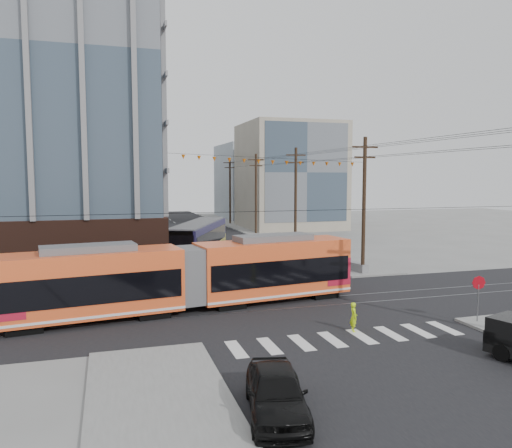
# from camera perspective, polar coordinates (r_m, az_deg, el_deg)

# --- Properties ---
(ground) EXTENTS (160.00, 160.00, 0.00)m
(ground) POSITION_cam_1_polar(r_m,az_deg,el_deg) (27.97, 7.53, -10.96)
(ground) COLOR slate
(bg_bldg_nw_near) EXTENTS (18.00, 16.00, 18.00)m
(bg_bldg_nw_near) POSITION_cam_1_polar(r_m,az_deg,el_deg) (76.69, -21.20, 5.89)
(bg_bldg_nw_near) COLOR #8C99A5
(bg_bldg_nw_near) RESTS_ON ground
(bg_bldg_ne_near) EXTENTS (14.00, 14.00, 16.00)m
(bg_bldg_ne_near) POSITION_cam_1_polar(r_m,az_deg,el_deg) (77.34, 3.85, 5.49)
(bg_bldg_ne_near) COLOR gray
(bg_bldg_ne_near) RESTS_ON ground
(bg_bldg_nw_far) EXTENTS (16.00, 18.00, 20.00)m
(bg_bldg_nw_far) POSITION_cam_1_polar(r_m,az_deg,el_deg) (96.52, -18.51, 6.39)
(bg_bldg_nw_far) COLOR gray
(bg_bldg_nw_far) RESTS_ON ground
(bg_bldg_ne_far) EXTENTS (16.00, 16.00, 14.00)m
(bg_bldg_ne_far) POSITION_cam_1_polar(r_m,az_deg,el_deg) (96.92, 0.80, 4.89)
(bg_bldg_ne_far) COLOR #8C99A5
(bg_bldg_ne_far) RESTS_ON ground
(utility_pole_far) EXTENTS (0.30, 0.30, 11.00)m
(utility_pole_far) POSITION_cam_1_polar(r_m,az_deg,el_deg) (82.83, -2.99, 3.76)
(utility_pole_far) COLOR black
(utility_pole_far) RESTS_ON ground
(streetcar) EXTENTS (21.22, 5.94, 4.05)m
(streetcar) POSITION_cam_1_polar(r_m,az_deg,el_deg) (29.78, -7.69, -5.94)
(streetcar) COLOR #EC5524
(streetcar) RESTS_ON ground
(city_bus) EXTENTS (7.87, 13.17, 3.72)m
(city_bus) POSITION_cam_1_polar(r_m,az_deg,el_deg) (47.10, -6.63, -1.95)
(city_bus) COLOR #1C183E
(city_bus) RESTS_ON ground
(black_sedan) EXTENTS (2.88, 5.03, 1.61)m
(black_sedan) POSITION_cam_1_polar(r_m,az_deg,el_deg) (17.32, 2.33, -18.62)
(black_sedan) COLOR black
(black_sedan) RESTS_ON ground
(parked_car_silver) EXTENTS (1.84, 4.20, 1.34)m
(parked_car_silver) POSITION_cam_1_polar(r_m,az_deg,el_deg) (40.36, -8.89, -4.92)
(parked_car_silver) COLOR silver
(parked_car_silver) RESTS_ON ground
(parked_car_white) EXTENTS (3.10, 5.55, 1.52)m
(parked_car_white) POSITION_cam_1_polar(r_m,az_deg,el_deg) (44.58, -9.43, -3.83)
(parked_car_white) COLOR silver
(parked_car_white) RESTS_ON ground
(parked_car_grey) EXTENTS (3.46, 5.51, 1.42)m
(parked_car_grey) POSITION_cam_1_polar(r_m,az_deg,el_deg) (49.17, -10.20, -3.05)
(parked_car_grey) COLOR slate
(parked_car_grey) RESTS_ON ground
(pedestrian) EXTENTS (0.46, 0.61, 1.51)m
(pedestrian) POSITION_cam_1_polar(r_m,az_deg,el_deg) (26.25, 11.09, -10.39)
(pedestrian) COLOR #C5F013
(pedestrian) RESTS_ON ground
(stop_sign) EXTENTS (0.86, 0.86, 2.44)m
(stop_sign) POSITION_cam_1_polar(r_m,az_deg,el_deg) (29.42, 24.03, -8.11)
(stop_sign) COLOR #990611
(stop_sign) RESTS_ON ground
(jersey_barrier) EXTENTS (1.65, 4.28, 0.84)m
(jersey_barrier) POSITION_cam_1_polar(r_m,az_deg,el_deg) (42.70, 10.64, -4.73)
(jersey_barrier) COLOR slate
(jersey_barrier) RESTS_ON ground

